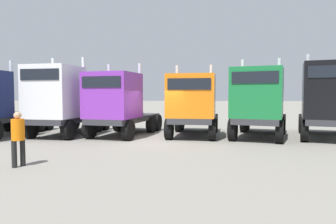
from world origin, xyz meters
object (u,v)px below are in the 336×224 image
(semi_truck_white, at_px, (60,100))
(semi_truck_black, at_px, (328,100))
(semi_truck_purple, at_px, (118,103))
(semi_truck_orange, at_px, (193,105))
(visitor_in_hivis, at_px, (18,135))
(semi_truck_green, at_px, (258,102))

(semi_truck_white, bearing_deg, semi_truck_black, 96.52)
(semi_truck_purple, height_order, semi_truck_black, semi_truck_black)
(semi_truck_white, xyz_separation_m, semi_truck_orange, (7.25, 0.39, -0.25))
(visitor_in_hivis, bearing_deg, semi_truck_white, -46.48)
(semi_truck_purple, height_order, semi_truck_orange, semi_truck_purple)
(semi_truck_purple, bearing_deg, semi_truck_orange, 104.95)
(semi_truck_white, distance_m, semi_truck_orange, 7.26)
(semi_truck_white, relative_size, semi_truck_green, 0.92)
(semi_truck_orange, xyz_separation_m, semi_truck_black, (6.82, -0.45, 0.27))
(semi_truck_purple, bearing_deg, semi_truck_black, 100.57)
(semi_truck_white, distance_m, visitor_in_hivis, 7.27)
(semi_truck_green, xyz_separation_m, visitor_in_hivis, (-8.88, -7.04, -0.89))
(semi_truck_green, height_order, visitor_in_hivis, semi_truck_green)
(semi_truck_purple, distance_m, semi_truck_green, 7.47)
(semi_truck_white, distance_m, semi_truck_purple, 3.20)
(semi_truck_green, height_order, semi_truck_black, semi_truck_black)
(semi_truck_white, relative_size, visitor_in_hivis, 3.44)
(semi_truck_green, bearing_deg, semi_truck_orange, -78.58)
(visitor_in_hivis, bearing_deg, semi_truck_orange, -97.31)
(semi_truck_white, xyz_separation_m, semi_truck_black, (14.07, -0.06, 0.02))
(semi_truck_green, bearing_deg, semi_truck_purple, -73.79)
(semi_truck_green, xyz_separation_m, semi_truck_black, (3.42, -0.11, 0.11))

